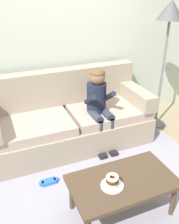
{
  "coord_description": "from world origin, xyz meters",
  "views": [
    {
      "loc": [
        -1.04,
        -2.08,
        2.07
      ],
      "look_at": [
        0.02,
        0.45,
        0.65
      ],
      "focal_mm": 40.33,
      "sensor_mm": 36.0,
      "label": 1
    }
  ],
  "objects_px": {
    "donut": "(112,183)",
    "coffee_table": "(123,183)",
    "floor_lamp": "(169,23)",
    "couch": "(69,120)",
    "toy_controller": "(49,182)",
    "person_child": "(99,102)"
  },
  "relations": [
    {
      "from": "donut",
      "to": "toy_controller",
      "type": "relative_size",
      "value": 0.53
    },
    {
      "from": "donut",
      "to": "coffee_table",
      "type": "bearing_deg",
      "value": 14.07
    },
    {
      "from": "couch",
      "to": "donut",
      "type": "height_order",
      "value": "couch"
    },
    {
      "from": "donut",
      "to": "floor_lamp",
      "type": "relative_size",
      "value": 0.06
    },
    {
      "from": "coffee_table",
      "to": "person_child",
      "type": "height_order",
      "value": "person_child"
    },
    {
      "from": "couch",
      "to": "person_child",
      "type": "distance_m",
      "value": 0.52
    },
    {
      "from": "couch",
      "to": "coffee_table",
      "type": "distance_m",
      "value": 1.4
    },
    {
      "from": "couch",
      "to": "toy_controller",
      "type": "xyz_separation_m",
      "value": [
        -0.5,
        -0.73,
        -0.33
      ]
    },
    {
      "from": "person_child",
      "to": "coffee_table",
      "type": "bearing_deg",
      "value": -103.64
    },
    {
      "from": "floor_lamp",
      "to": "toy_controller",
      "type": "bearing_deg",
      "value": -160.92
    },
    {
      "from": "coffee_table",
      "to": "toy_controller",
      "type": "bearing_deg",
      "value": 130.56
    },
    {
      "from": "donut",
      "to": "toy_controller",
      "type": "distance_m",
      "value": 0.93
    },
    {
      "from": "toy_controller",
      "to": "coffee_table",
      "type": "bearing_deg",
      "value": -66.74
    },
    {
      "from": "couch",
      "to": "person_child",
      "type": "xyz_separation_m",
      "value": [
        0.36,
        -0.21,
        0.32
      ]
    },
    {
      "from": "person_child",
      "to": "floor_lamp",
      "type": "relative_size",
      "value": 0.59
    },
    {
      "from": "coffee_table",
      "to": "toy_controller",
      "type": "relative_size",
      "value": 4.44
    },
    {
      "from": "donut",
      "to": "floor_lamp",
      "type": "height_order",
      "value": "floor_lamp"
    },
    {
      "from": "couch",
      "to": "person_child",
      "type": "bearing_deg",
      "value": -30.8
    },
    {
      "from": "couch",
      "to": "floor_lamp",
      "type": "relative_size",
      "value": 1.17
    },
    {
      "from": "donut",
      "to": "toy_controller",
      "type": "xyz_separation_m",
      "value": [
        -0.44,
        0.7,
        -0.43
      ]
    },
    {
      "from": "coffee_table",
      "to": "floor_lamp",
      "type": "xyz_separation_m",
      "value": [
        1.39,
        1.34,
        1.21
      ]
    },
    {
      "from": "donut",
      "to": "toy_controller",
      "type": "height_order",
      "value": "donut"
    }
  ]
}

